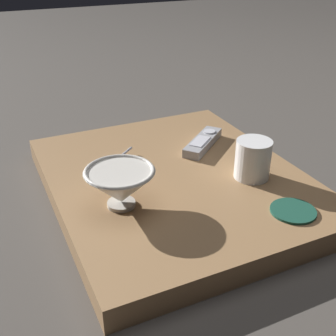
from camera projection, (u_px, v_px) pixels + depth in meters
ground_plane at (175, 192)px, 0.96m from camera, size 6.00×6.00×0.00m
table at (175, 183)px, 0.95m from camera, size 0.53×0.63×0.05m
cereal_bowl at (120, 186)px, 0.81m from camera, size 0.14×0.14×0.08m
coffee_mug at (253, 159)px, 0.91m from camera, size 0.08×0.08×0.09m
teaspoon at (108, 167)px, 0.94m from camera, size 0.10×0.09×0.03m
tv_remote_near at (203, 142)px, 1.06m from camera, size 0.15×0.14×0.02m
drink_coaster at (293, 211)px, 0.81m from camera, size 0.09×0.09×0.01m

